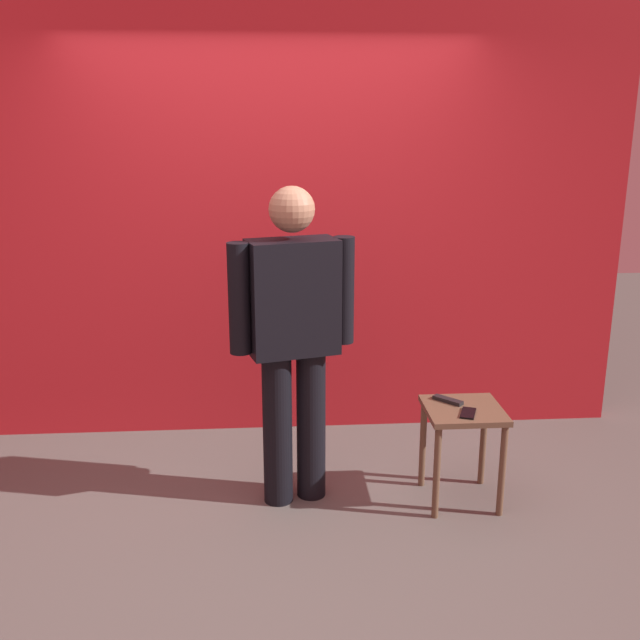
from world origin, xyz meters
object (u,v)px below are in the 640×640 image
Objects in this scene: standing_person at (293,332)px; side_table at (463,427)px; tv_remote at (448,400)px; cell_phone at (468,413)px.

standing_person reaches higher than side_table.
tv_remote is (-0.06, 0.09, 0.12)m from side_table.
standing_person is 3.15× the size of side_table.
tv_remote is (0.83, -0.00, -0.40)m from standing_person.
standing_person is 0.92m from tv_remote.
cell_phone is at bearing -90.02° from side_table.
side_table is at bearing 111.08° from cell_phone.
side_table is (0.89, -0.09, -0.52)m from standing_person.
standing_person is 1.00m from cell_phone.
cell_phone is 0.18m from tv_remote.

